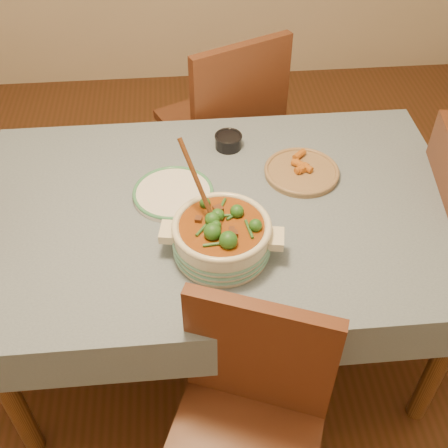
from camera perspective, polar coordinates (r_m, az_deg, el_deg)
name	(u,v)px	position (r m, az deg, el deg)	size (l,w,h in m)	color
floor	(220,334)	(2.50, -0.39, -11.12)	(4.50, 4.50, 0.00)	#4B2D15
dining_table	(219,226)	(1.99, -0.49, -0.18)	(1.68, 1.08, 0.76)	brown
stew_casserole	(222,235)	(1.72, -0.25, -1.13)	(0.39, 0.34, 0.36)	beige
white_plate	(173,193)	(1.97, -5.19, 3.16)	(0.35, 0.35, 0.02)	white
condiment_bowl	(228,140)	(2.18, 0.45, 8.49)	(0.12, 0.12, 0.06)	black
fried_plate	(302,171)	(2.07, 7.90, 5.38)	(0.35, 0.35, 0.05)	#9F8458
chair_far	(227,121)	(2.68, 0.28, 10.39)	(0.62, 0.62, 1.01)	brown
chair_near	(248,421)	(1.72, 2.42, -19.35)	(0.56, 0.56, 0.92)	brown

